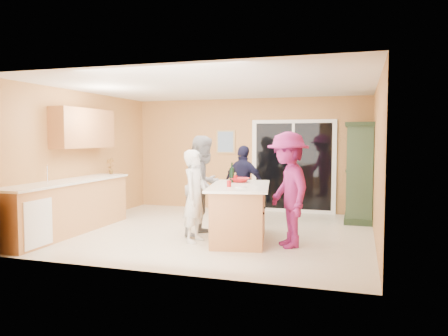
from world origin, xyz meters
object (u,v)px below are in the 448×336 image
(green_hutch, at_px, (360,174))
(woman_magenta, at_px, (288,190))
(woman_navy, at_px, (244,184))
(kitchen_island, at_px, (240,214))
(woman_grey, at_px, (204,185))
(woman_white, at_px, (195,196))

(green_hutch, xyz_separation_m, woman_magenta, (-1.05, -2.51, -0.08))
(woman_navy, bearing_deg, kitchen_island, 117.27)
(green_hutch, distance_m, woman_navy, 2.37)
(woman_magenta, bearing_deg, woman_grey, -133.10)
(woman_grey, distance_m, woman_magenta, 1.58)
(green_hutch, height_order, woman_grey, green_hutch)
(green_hutch, xyz_separation_m, woman_navy, (-2.18, -0.90, -0.20))
(kitchen_island, xyz_separation_m, green_hutch, (1.88, 2.31, 0.54))
(woman_white, height_order, woman_magenta, woman_magenta)
(woman_white, xyz_separation_m, woman_grey, (-0.04, 0.53, 0.11))
(green_hutch, bearing_deg, woman_navy, -157.58)
(woman_navy, bearing_deg, green_hutch, -142.29)
(kitchen_island, distance_m, woman_navy, 1.48)
(kitchen_island, relative_size, woman_magenta, 1.06)
(woman_magenta, bearing_deg, green_hutch, 128.94)
(green_hutch, height_order, woman_white, green_hutch)
(woman_grey, height_order, woman_magenta, woman_magenta)
(woman_navy, bearing_deg, woman_white, 93.37)
(green_hutch, relative_size, woman_white, 1.33)
(kitchen_island, distance_m, green_hutch, 3.03)
(woman_white, xyz_separation_m, woman_navy, (0.37, 1.73, 0.02))
(woman_white, height_order, woman_grey, woman_grey)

